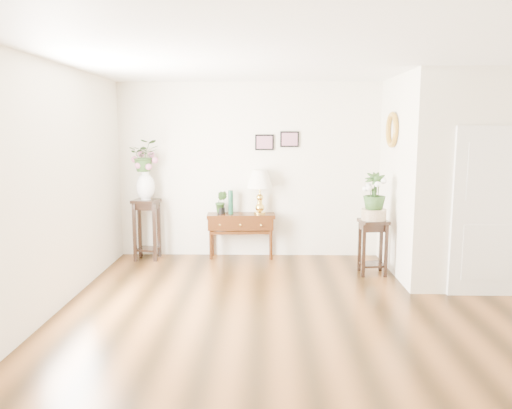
{
  "coord_description": "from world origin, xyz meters",
  "views": [
    {
      "loc": [
        -0.63,
        -5.29,
        2.06
      ],
      "look_at": [
        -0.76,
        1.3,
        1.06
      ],
      "focal_mm": 35.0,
      "sensor_mm": 36.0,
      "label": 1
    }
  ],
  "objects_px": {
    "plant_stand_b": "(373,247)",
    "table_lamp": "(260,192)",
    "plant_stand_a": "(147,229)",
    "console_table": "(241,236)"
  },
  "relations": [
    {
      "from": "plant_stand_a",
      "to": "plant_stand_b",
      "type": "height_order",
      "value": "plant_stand_a"
    },
    {
      "from": "console_table",
      "to": "plant_stand_a",
      "type": "distance_m",
      "value": 1.51
    },
    {
      "from": "table_lamp",
      "to": "plant_stand_a",
      "type": "xyz_separation_m",
      "value": [
        -1.8,
        -0.1,
        -0.59
      ]
    },
    {
      "from": "console_table",
      "to": "plant_stand_a",
      "type": "height_order",
      "value": "plant_stand_a"
    },
    {
      "from": "console_table",
      "to": "table_lamp",
      "type": "height_order",
      "value": "table_lamp"
    },
    {
      "from": "plant_stand_a",
      "to": "console_table",
      "type": "bearing_deg",
      "value": 3.87
    },
    {
      "from": "console_table",
      "to": "plant_stand_b",
      "type": "relative_size",
      "value": 1.37
    },
    {
      "from": "plant_stand_b",
      "to": "table_lamp",
      "type": "bearing_deg",
      "value": 151.47
    },
    {
      "from": "table_lamp",
      "to": "plant_stand_b",
      "type": "relative_size",
      "value": 0.91
    },
    {
      "from": "table_lamp",
      "to": "plant_stand_a",
      "type": "distance_m",
      "value": 1.89
    }
  ]
}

